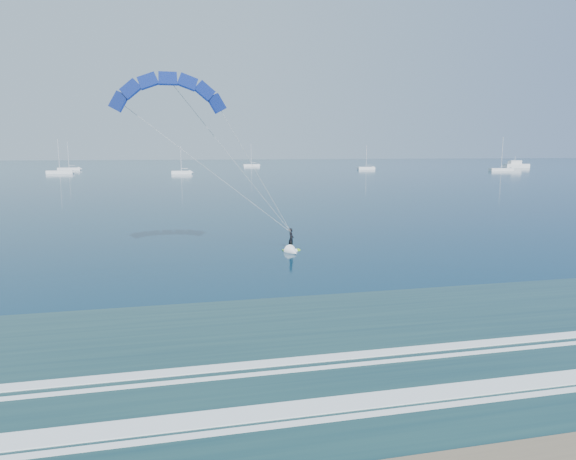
% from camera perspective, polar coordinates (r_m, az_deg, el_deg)
% --- Properties ---
extents(kitesurfer_rig, '(16.56, 10.24, 15.28)m').
position_cam_1_polar(kitesurfer_rig, '(40.25, -5.75, 7.25)').
color(kitesurfer_rig, '#89D519').
rests_on(kitesurfer_rig, ground).
extents(motor_yacht, '(12.79, 3.41, 5.58)m').
position_cam_1_polar(motor_yacht, '(277.20, 24.01, 6.62)').
color(motor_yacht, silver).
rests_on(motor_yacht, ground).
extents(sailboat_1, '(9.25, 2.40, 12.62)m').
position_cam_1_polar(sailboat_1, '(209.31, -24.03, 5.92)').
color(sailboat_1, silver).
rests_on(sailboat_1, ground).
extents(sailboat_2, '(9.19, 2.40, 12.32)m').
position_cam_1_polar(sailboat_2, '(241.38, -23.16, 6.27)').
color(sailboat_2, silver).
rests_on(sailboat_2, ground).
extents(sailboat_3, '(7.20, 2.40, 10.20)m').
position_cam_1_polar(sailboat_3, '(192.95, -11.76, 6.30)').
color(sailboat_3, silver).
rests_on(sailboat_3, ground).
extents(sailboat_4, '(8.56, 2.40, 11.66)m').
position_cam_1_polar(sailboat_4, '(273.39, -4.10, 7.20)').
color(sailboat_4, silver).
rests_on(sailboat_4, ground).
extents(sailboat_5, '(7.74, 2.40, 10.70)m').
position_cam_1_polar(sailboat_5, '(234.36, 8.67, 6.82)').
color(sailboat_5, silver).
rests_on(sailboat_5, ground).
extents(sailboat_6, '(10.45, 2.40, 13.92)m').
position_cam_1_polar(sailboat_6, '(233.33, 22.60, 6.24)').
color(sailboat_6, silver).
rests_on(sailboat_6, ground).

